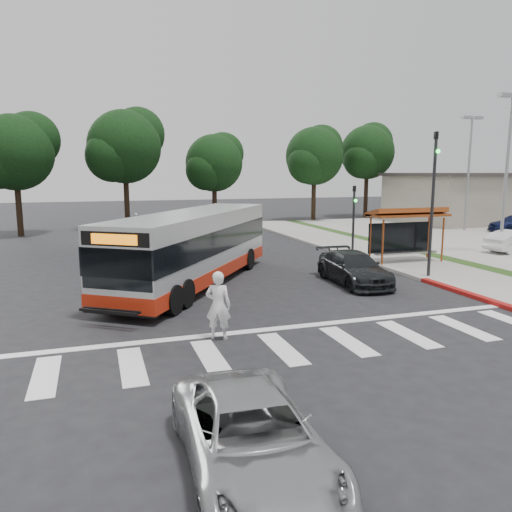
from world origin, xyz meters
name	(u,v)px	position (x,y,z in m)	size (l,w,h in m)	color
ground	(233,303)	(0.00, 0.00, 0.00)	(140.00, 140.00, 0.00)	black
sidewalk_east	(378,254)	(11.00, 8.00, 0.06)	(4.00, 40.00, 0.12)	gray
curb_east	(347,255)	(9.00, 8.00, 0.07)	(0.30, 40.00, 0.15)	#9E9991
curb_east_red	(473,296)	(9.00, -2.00, 0.08)	(0.32, 6.00, 0.15)	maroon
commercial_building	(473,199)	(30.00, 22.00, 2.20)	(14.00, 10.00, 4.40)	#A29988
building_roof_cap	(475,174)	(30.00, 22.00, 4.55)	(14.60, 10.60, 0.30)	#383330
crosswalk_ladder	(282,348)	(0.00, -5.00, 0.01)	(18.00, 2.60, 0.01)	silver
bus_shelter	(406,219)	(10.80, 5.10, 2.35)	(4.20, 1.60, 2.86)	#8E3E17
traffic_signal_ne_tall	(433,192)	(9.60, 1.49, 3.88)	(0.18, 0.37, 6.50)	black
traffic_signal_ne_short	(354,212)	(9.60, 8.49, 2.48)	(0.18, 0.37, 4.00)	black
lot_light_front	(508,152)	(18.00, 6.00, 5.91)	(1.90, 0.35, 9.01)	gray
lot_light_mid	(469,158)	(24.00, 16.00, 5.91)	(1.90, 0.35, 9.01)	gray
tree_ne_a	(315,155)	(16.08, 28.06, 6.39)	(6.16, 5.74, 9.30)	black
tree_ne_b	(368,151)	(23.08, 30.06, 6.92)	(6.16, 5.74, 10.02)	black
tree_north_a	(125,146)	(-1.92, 26.07, 6.92)	(6.60, 6.15, 10.17)	black
tree_north_b	(215,162)	(6.07, 28.06, 5.66)	(5.72, 5.33, 8.43)	black
tree_north_c	(16,151)	(-9.92, 24.06, 6.29)	(6.16, 5.74, 9.30)	black
transit_bus	(194,249)	(-0.72, 3.63, 1.55)	(2.60, 11.99, 3.10)	#ABAEB0
pedestrian	(218,305)	(-1.45, -3.66, 1.00)	(0.73, 0.48, 1.99)	white
dark_sedan	(354,268)	(5.82, 1.59, 0.69)	(1.92, 4.72, 1.37)	black
silver_suv_south	(252,437)	(-2.53, -10.20, 0.63)	(2.10, 4.56, 1.27)	#989B9D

